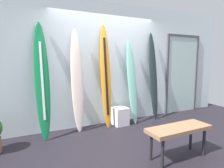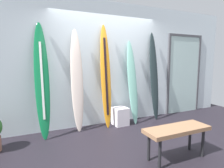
# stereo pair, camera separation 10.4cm
# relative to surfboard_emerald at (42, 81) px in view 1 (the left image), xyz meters

# --- Properties ---
(ground) EXTENTS (8.00, 8.00, 0.04)m
(ground) POSITION_rel_surfboard_emerald_xyz_m (1.43, -0.96, -1.13)
(ground) COLOR black
(wall_back) EXTENTS (7.20, 0.20, 2.80)m
(wall_back) POSITION_rel_surfboard_emerald_xyz_m (1.43, 0.34, 0.29)
(wall_back) COLOR silver
(wall_back) RESTS_ON ground
(surfboard_emerald) EXTENTS (0.27, 0.45, 2.21)m
(surfboard_emerald) POSITION_rel_surfboard_emerald_xyz_m (0.00, 0.00, 0.00)
(surfboard_emerald) COLOR #11723E
(surfboard_emerald) RESTS_ON ground
(surfboard_ivory) EXTENTS (0.26, 0.30, 2.13)m
(surfboard_ivory) POSITION_rel_surfboard_emerald_xyz_m (0.68, 0.05, -0.06)
(surfboard_ivory) COLOR silver
(surfboard_ivory) RESTS_ON ground
(surfboard_sunset) EXTENTS (0.24, 0.36, 2.27)m
(surfboard_sunset) POSITION_rel_surfboard_emerald_xyz_m (1.32, 0.03, 0.01)
(surfboard_sunset) COLOR orange
(surfboard_sunset) RESTS_ON ground
(surfboard_seafoam) EXTENTS (0.26, 0.39, 1.95)m
(surfboard_seafoam) POSITION_rel_surfboard_emerald_xyz_m (1.99, 0.01, -0.13)
(surfboard_seafoam) COLOR #7BC0AD
(surfboard_seafoam) RESTS_ON ground
(surfboard_charcoal) EXTENTS (0.24, 0.34, 2.17)m
(surfboard_charcoal) POSITION_rel_surfboard_emerald_xyz_m (2.63, 0.04, -0.04)
(surfboard_charcoal) COLOR #1E2A2C
(surfboard_charcoal) RESTS_ON ground
(display_block_left) EXTENTS (0.34, 0.34, 0.40)m
(display_block_left) POSITION_rel_surfboard_emerald_xyz_m (1.65, -0.02, -0.90)
(display_block_left) COLOR white
(display_block_left) RESTS_ON ground
(glass_door) EXTENTS (1.18, 0.06, 2.19)m
(glass_door) POSITION_rel_surfboard_emerald_xyz_m (3.79, 0.22, 0.02)
(glass_door) COLOR silver
(glass_door) RESTS_ON ground
(bench) EXTENTS (1.03, 0.36, 0.49)m
(bench) POSITION_rel_surfboard_emerald_xyz_m (1.75, -1.71, -0.68)
(bench) COLOR #926949
(bench) RESTS_ON ground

